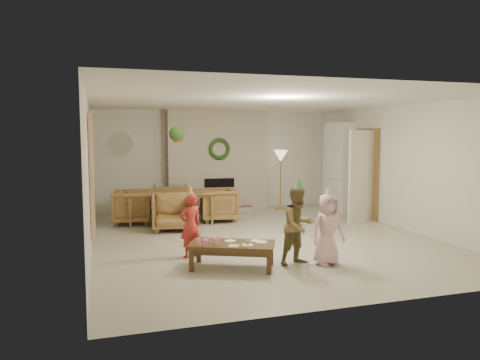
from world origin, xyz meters
name	(u,v)px	position (x,y,z in m)	size (l,w,h in m)	color
floor	(262,238)	(0.00, 0.00, 0.00)	(7.00, 7.00, 0.00)	#B7B29E
ceiling	(263,101)	(0.00, 0.00, 2.50)	(7.00, 7.00, 0.00)	white
wall_back	(215,160)	(0.00, 3.50, 1.25)	(7.00, 7.00, 0.00)	silver
wall_front	(371,195)	(0.00, -3.50, 1.25)	(7.00, 7.00, 0.00)	silver
wall_left	(89,175)	(-3.00, 0.00, 1.25)	(7.00, 7.00, 0.00)	silver
wall_right	(402,167)	(3.00, 0.00, 1.25)	(7.00, 7.00, 0.00)	silver
fireplace_mass	(217,161)	(0.00, 3.30, 1.25)	(2.50, 0.40, 2.50)	#511A15
fireplace_hearth	(221,210)	(0.00, 2.95, 0.06)	(1.60, 0.30, 0.12)	maroon
fireplace_firebox	(219,193)	(0.00, 3.12, 0.45)	(0.75, 0.12, 0.75)	black
fireplace_wreath	(219,149)	(0.00, 3.07, 1.55)	(0.54, 0.54, 0.10)	#1B3F17
floor_lamp_base	(280,208)	(1.59, 3.00, 0.02)	(0.28, 0.28, 0.03)	gold
floor_lamp_post	(280,182)	(1.59, 3.00, 0.71)	(0.03, 0.03, 1.36)	gold
floor_lamp_shade	(281,156)	(1.59, 3.00, 1.36)	(0.36, 0.36, 0.30)	beige
bookshelf_carcass	(338,167)	(2.84, 2.30, 1.10)	(0.30, 1.00, 2.20)	white
bookshelf_shelf_a	(337,193)	(2.82, 2.30, 0.45)	(0.30, 0.92, 0.03)	white
bookshelf_shelf_b	(337,177)	(2.82, 2.30, 0.85)	(0.30, 0.92, 0.03)	white
bookshelf_shelf_c	(337,161)	(2.82, 2.30, 1.25)	(0.30, 0.92, 0.03)	white
bookshelf_shelf_d	(338,145)	(2.82, 2.30, 1.65)	(0.30, 0.92, 0.03)	white
books_row_lower	(339,188)	(2.80, 2.15, 0.59)	(0.20, 0.40, 0.24)	maroon
books_row_mid	(335,171)	(2.80, 2.35, 0.99)	(0.20, 0.44, 0.24)	navy
books_row_upper	(339,156)	(2.80, 2.20, 1.38)	(0.20, 0.36, 0.22)	#BA7427
door_frame	(367,174)	(2.96, 1.20, 1.02)	(0.05, 0.86, 2.04)	brown
door_leaf	(361,177)	(2.58, 0.82, 1.00)	(0.05, 0.80, 2.00)	beige
curtain_panel	(92,174)	(-2.96, 0.20, 1.25)	(0.06, 1.20, 2.00)	beige
dining_table	(171,207)	(-1.36, 2.02, 0.33)	(1.88, 1.05, 0.66)	brown
dining_chair_near	(172,212)	(-1.47, 1.20, 0.36)	(0.78, 0.80, 0.73)	brown
dining_chair_far	(171,200)	(-1.25, 2.84, 0.36)	(0.78, 0.80, 0.73)	brown
dining_chair_left	(132,207)	(-2.18, 2.13, 0.36)	(0.78, 0.80, 0.73)	brown
dining_chair_right	(219,205)	(-0.34, 1.88, 0.36)	(0.78, 0.80, 0.73)	brown
hanging_plant_cord	(177,122)	(-1.30, 1.50, 2.15)	(0.01, 0.01, 0.70)	tan
hanging_plant_pot	(177,140)	(-1.30, 1.50, 1.80)	(0.16, 0.16, 0.12)	#9E3B33
hanging_plant_foliage	(177,134)	(-1.30, 1.50, 1.92)	(0.32, 0.32, 0.32)	#274D19
coffee_table_top	(232,245)	(-1.06, -1.67, 0.34)	(1.19, 0.60, 0.05)	#4C3619
coffee_table_apron	(232,249)	(-1.06, -1.67, 0.27)	(1.10, 0.50, 0.07)	#4C3619
coffee_leg_fl	(192,261)	(-1.65, -1.67, 0.16)	(0.06, 0.06, 0.31)	#4C3619
coffee_leg_fr	(269,263)	(-0.67, -2.12, 0.16)	(0.06, 0.06, 0.31)	#4C3619
coffee_leg_bl	(199,252)	(-1.45, -1.23, 0.16)	(0.06, 0.06, 0.31)	#4C3619
coffee_leg_br	(271,254)	(-0.47, -1.68, 0.16)	(0.06, 0.06, 0.31)	#4C3619
cup_a	(199,241)	(-1.53, -1.61, 0.41)	(0.06, 0.06, 0.08)	white
cup_b	(201,239)	(-1.46, -1.44, 0.41)	(0.06, 0.06, 0.08)	white
cup_c	(206,242)	(-1.45, -1.70, 0.41)	(0.06, 0.06, 0.08)	white
cup_d	(208,239)	(-1.38, -1.53, 0.41)	(0.06, 0.06, 0.08)	white
cup_e	(216,241)	(-1.30, -1.68, 0.41)	(0.06, 0.06, 0.08)	white
cup_f	(218,239)	(-1.23, -1.52, 0.41)	(0.06, 0.06, 0.08)	white
plate_a	(230,241)	(-1.06, -1.55, 0.37)	(0.16, 0.16, 0.01)	white
plate_b	(248,245)	(-0.89, -1.85, 0.37)	(0.16, 0.16, 0.01)	white
plate_c	(262,242)	(-0.65, -1.76, 0.37)	(0.16, 0.16, 0.01)	white
food_scoop	(248,242)	(-0.89, -1.85, 0.41)	(0.06, 0.06, 0.06)	tan
napkin_left	(234,246)	(-1.09, -1.84, 0.37)	(0.14, 0.14, 0.01)	#F6B5BF
napkin_right	(256,241)	(-0.70, -1.66, 0.37)	(0.14, 0.14, 0.01)	#F6B5BF
child_red	(190,225)	(-1.52, -0.92, 0.50)	(0.37, 0.24, 1.01)	red
party_hat_red	(190,191)	(-1.52, -0.92, 1.05)	(0.14, 0.14, 0.19)	#D5D047
child_plaid	(299,226)	(-0.08, -1.77, 0.58)	(0.56, 0.44, 1.16)	#994929
party_hat_plaid	(299,183)	(-0.08, -1.77, 1.20)	(0.14, 0.14, 0.19)	#46A355
child_pink	(328,229)	(0.33, -1.91, 0.52)	(0.51, 0.33, 1.05)	beige
party_hat_pink	(328,191)	(0.33, -1.91, 1.09)	(0.14, 0.14, 0.19)	silver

